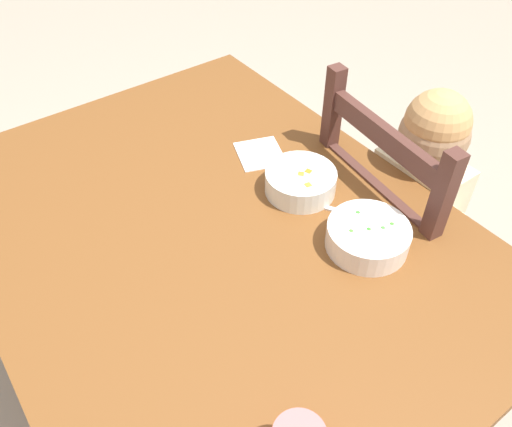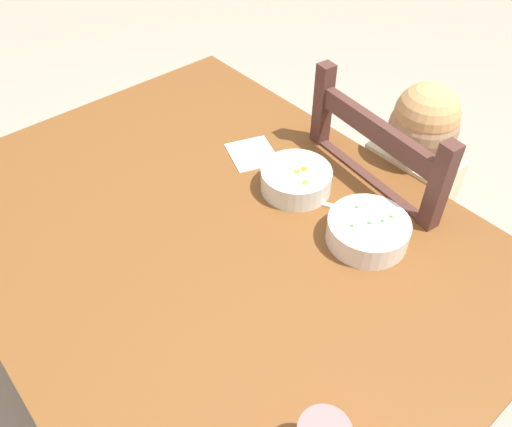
{
  "view_description": "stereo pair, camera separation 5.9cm",
  "coord_description": "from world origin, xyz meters",
  "px_view_note": "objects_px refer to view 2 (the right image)",
  "views": [
    {
      "loc": [
        0.71,
        -0.4,
        1.57
      ],
      "look_at": [
        0.07,
        0.07,
        0.8
      ],
      "focal_mm": 36.46,
      "sensor_mm": 36.0,
      "label": 1
    },
    {
      "loc": [
        0.67,
        -0.45,
        1.57
      ],
      "look_at": [
        0.07,
        0.07,
        0.8
      ],
      "focal_mm": 36.46,
      "sensor_mm": 36.0,
      "label": 2
    }
  ],
  "objects_px": {
    "dining_chair": "(388,237)",
    "spoon": "(318,202)",
    "child_figure": "(400,196)",
    "bowl_of_peas": "(368,230)",
    "bowl_of_carrots": "(296,179)",
    "dining_table": "(215,259)"
  },
  "relations": [
    {
      "from": "child_figure",
      "to": "bowl_of_carrots",
      "type": "distance_m",
      "value": 0.35
    },
    {
      "from": "child_figure",
      "to": "bowl_of_carrots",
      "type": "height_order",
      "value": "child_figure"
    },
    {
      "from": "child_figure",
      "to": "dining_table",
      "type": "bearing_deg",
      "value": -104.29
    },
    {
      "from": "dining_table",
      "to": "bowl_of_peas",
      "type": "relative_size",
      "value": 7.32
    },
    {
      "from": "spoon",
      "to": "bowl_of_peas",
      "type": "bearing_deg",
      "value": -1.1
    },
    {
      "from": "dining_table",
      "to": "child_figure",
      "type": "bearing_deg",
      "value": 75.71
    },
    {
      "from": "child_figure",
      "to": "spoon",
      "type": "relative_size",
      "value": 7.42
    },
    {
      "from": "dining_table",
      "to": "bowl_of_peas",
      "type": "distance_m",
      "value": 0.36
    },
    {
      "from": "dining_table",
      "to": "child_figure",
      "type": "distance_m",
      "value": 0.54
    },
    {
      "from": "bowl_of_peas",
      "to": "bowl_of_carrots",
      "type": "height_order",
      "value": "same"
    },
    {
      "from": "bowl_of_peas",
      "to": "bowl_of_carrots",
      "type": "distance_m",
      "value": 0.22
    },
    {
      "from": "child_figure",
      "to": "bowl_of_carrots",
      "type": "bearing_deg",
      "value": -110.55
    },
    {
      "from": "dining_table",
      "to": "bowl_of_peas",
      "type": "height_order",
      "value": "bowl_of_peas"
    },
    {
      "from": "dining_chair",
      "to": "spoon",
      "type": "bearing_deg",
      "value": -96.04
    },
    {
      "from": "dining_chair",
      "to": "spoon",
      "type": "xyz_separation_m",
      "value": [
        -0.03,
        -0.29,
        0.3
      ]
    },
    {
      "from": "dining_chair",
      "to": "dining_table",
      "type": "bearing_deg",
      "value": -103.55
    },
    {
      "from": "dining_chair",
      "to": "bowl_of_carrots",
      "type": "bearing_deg",
      "value": -109.22
    },
    {
      "from": "dining_chair",
      "to": "child_figure",
      "type": "relative_size",
      "value": 1.02
    },
    {
      "from": "bowl_of_carrots",
      "to": "spoon",
      "type": "relative_size",
      "value": 1.3
    },
    {
      "from": "dining_chair",
      "to": "child_figure",
      "type": "height_order",
      "value": "dining_chair"
    },
    {
      "from": "bowl_of_carrots",
      "to": "spoon",
      "type": "xyz_separation_m",
      "value": [
        0.07,
        0.0,
        -0.03
      ]
    },
    {
      "from": "dining_chair",
      "to": "spoon",
      "type": "distance_m",
      "value": 0.42
    }
  ]
}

